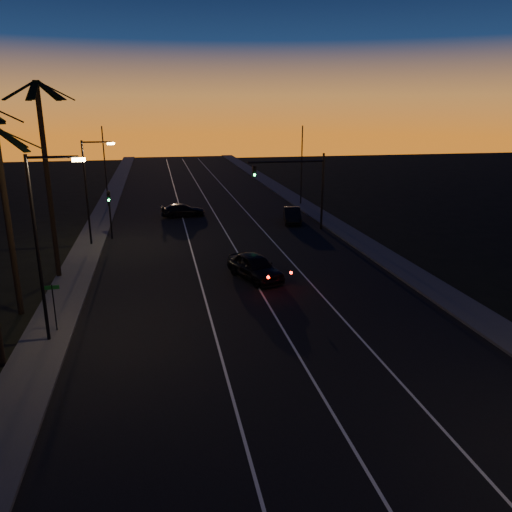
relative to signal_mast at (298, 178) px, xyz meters
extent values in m
cube|color=black|center=(-7.14, -9.99, -4.78)|extent=(20.00, 170.00, 0.01)
cube|color=#3C3C3A|center=(-18.34, -9.99, -4.70)|extent=(2.40, 170.00, 0.16)
cube|color=#3C3C3A|center=(4.06, -9.99, -4.70)|extent=(2.40, 170.00, 0.16)
cube|color=silver|center=(-10.14, -9.99, -4.76)|extent=(0.12, 160.00, 0.01)
cube|color=silver|center=(-6.64, -9.99, -4.76)|extent=(0.12, 160.00, 0.01)
cube|color=silver|center=(-3.14, -9.99, -4.76)|extent=(0.12, 160.00, 0.01)
cylinder|color=black|center=(-20.34, -15.99, 0.22)|extent=(0.32, 0.32, 10.00)
cube|color=black|center=(-19.31, -15.73, 4.65)|extent=(2.18, 0.92, 1.18)
cube|color=black|center=(-19.90, -15.03, 4.65)|extent=(1.25, 2.12, 1.18)
cube|color=black|center=(-19.49, -16.63, 4.65)|extent=(1.95, 1.61, 1.18)
cylinder|color=black|center=(-19.34, -9.99, 1.47)|extent=(0.32, 0.32, 12.50)
cube|color=black|center=(-18.31, -9.73, 7.15)|extent=(2.18, 0.92, 1.18)
cube|color=black|center=(-18.90, -9.03, 7.15)|extent=(1.25, 2.12, 1.18)
cube|color=black|center=(-19.82, -9.05, 7.15)|extent=(1.34, 2.09, 1.18)
cube|color=black|center=(-20.37, -9.78, 7.15)|extent=(2.18, 0.82, 1.18)
cube|color=black|center=(-20.15, -10.67, 7.15)|extent=(1.90, 1.69, 1.18)
cube|color=black|center=(-19.31, -11.05, 7.15)|extent=(0.45, 2.16, 1.18)
cube|color=black|center=(-18.49, -10.63, 7.15)|extent=(1.95, 1.61, 1.18)
cylinder|color=black|center=(-18.14, -19.99, -0.28)|extent=(0.16, 0.16, 9.00)
cylinder|color=black|center=(-17.04, -19.99, 4.07)|extent=(2.20, 0.12, 0.12)
cube|color=#FFC166|center=(-15.94, -19.99, 3.94)|extent=(0.55, 0.26, 0.16)
cylinder|color=black|center=(-18.14, -1.99, -0.53)|extent=(0.16, 0.16, 8.50)
cylinder|color=black|center=(-17.04, -1.99, 3.57)|extent=(2.20, 0.12, 0.12)
cube|color=#FFC166|center=(-15.94, -1.99, 3.44)|extent=(0.55, 0.26, 0.16)
cylinder|color=black|center=(-17.94, -18.99, -3.48)|extent=(0.06, 0.06, 2.60)
cube|color=#0D5319|center=(-17.94, -18.99, -2.33)|extent=(0.70, 0.03, 0.20)
cylinder|color=black|center=(2.36, 0.01, -1.28)|extent=(0.20, 0.20, 7.00)
cylinder|color=black|center=(-1.14, 0.01, 1.52)|extent=(7.00, 0.16, 0.16)
cube|color=black|center=(-4.04, 0.01, 0.77)|extent=(0.32, 0.28, 1.00)
sphere|color=black|center=(-4.04, -0.16, 1.09)|extent=(0.20, 0.20, 0.20)
sphere|color=black|center=(-4.04, -0.16, 0.77)|extent=(0.20, 0.20, 0.20)
sphere|color=#14FF59|center=(-4.04, -0.16, 0.45)|extent=(0.20, 0.20, 0.20)
cylinder|color=black|center=(-16.64, 0.01, -2.68)|extent=(0.14, 0.14, 4.20)
cube|color=black|center=(-16.64, 0.01, -1.08)|extent=(0.28, 0.25, 0.90)
sphere|color=black|center=(-16.64, -0.14, -0.80)|extent=(0.18, 0.18, 0.18)
sphere|color=black|center=(-16.64, -0.14, -1.08)|extent=(0.18, 0.18, 0.18)
sphere|color=#14FF59|center=(-16.64, -0.14, -1.36)|extent=(0.18, 0.18, 0.18)
cylinder|color=black|center=(-18.14, 15.01, -0.28)|extent=(0.14, 0.14, 9.00)
cylinder|color=black|center=(3.86, 12.01, -0.28)|extent=(0.14, 0.14, 9.00)
imported|color=black|center=(-6.51, -12.78, -3.93)|extent=(3.55, 5.30, 1.68)
sphere|color=#FF0F05|center=(-6.29, -15.83, -3.67)|extent=(0.18, 0.18, 0.18)
sphere|color=#FF0F05|center=(-4.71, -15.25, -3.67)|extent=(0.18, 0.18, 0.18)
imported|color=black|center=(0.39, 3.11, -4.04)|extent=(2.41, 4.68, 1.47)
imported|color=black|center=(-10.05, 8.01, -4.10)|extent=(4.77, 2.36, 1.33)
camera|label=1|loc=(-12.60, -43.57, 6.16)|focal=35.00mm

